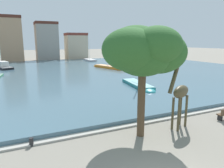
{
  "coord_description": "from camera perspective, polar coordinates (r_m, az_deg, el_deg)",
  "views": [
    {
      "loc": [
        -5.12,
        -5.56,
        5.88
      ],
      "look_at": [
        2.38,
        10.76,
        2.2
      ],
      "focal_mm": 33.55,
      "sensor_mm": 36.0,
      "label": 1
    }
  ],
  "objects": [
    {
      "name": "harbor_water",
      "position": [
        39.21,
        -16.94,
        2.73
      ],
      "size": [
        82.51,
        52.26,
        0.39
      ],
      "primitive_type": "cube",
      "color": "#476675",
      "rests_on": "ground"
    },
    {
      "name": "quay_edge_coping",
      "position": [
        14.35,
        -1.59,
        -12.35
      ],
      "size": [
        82.51,
        0.5,
        0.12
      ],
      "primitive_type": "cube",
      "color": "#ADA89E",
      "rests_on": "ground"
    },
    {
      "name": "giraffe_statue",
      "position": [
        14.65,
        18.01,
        -2.44
      ],
      "size": [
        2.68,
        1.44,
        4.85
      ],
      "color": "#4C4228",
      "rests_on": "ground"
    },
    {
      "name": "sailboat_orange",
      "position": [
        44.06,
        -1.33,
        4.5
      ],
      "size": [
        4.1,
        9.62,
        6.67
      ],
      "color": "orange",
      "rests_on": "ground"
    },
    {
      "name": "sailboat_teal",
      "position": [
        25.94,
        7.5,
        -0.68
      ],
      "size": [
        2.58,
        7.4,
        7.28
      ],
      "color": "teal",
      "rests_on": "ground"
    },
    {
      "name": "sailboat_black",
      "position": [
        49.48,
        -27.84,
        4.11
      ],
      "size": [
        4.64,
        9.02,
        5.88
      ],
      "color": "black",
      "rests_on": "ground"
    },
    {
      "name": "sailboat_grey",
      "position": [
        61.98,
        -6.24,
        6.43
      ],
      "size": [
        2.5,
        7.47,
        6.32
      ],
      "color": "#939399",
      "rests_on": "ground"
    },
    {
      "name": "shade_tree",
      "position": [
        12.7,
        8.67,
        9.05
      ],
      "size": [
        5.39,
        5.11,
        6.86
      ],
      "color": "brown",
      "rests_on": "ground"
    },
    {
      "name": "mooring_bollard",
      "position": [
        13.19,
        -21.12,
        -14.51
      ],
      "size": [
        0.24,
        0.24,
        0.5
      ],
      "primitive_type": "cylinder",
      "color": "#232326",
      "rests_on": "ground"
    },
    {
      "name": "townhouse_corner_house",
      "position": [
        66.99,
        -25.72,
        10.9
      ],
      "size": [
        5.88,
        8.09,
        12.78
      ],
      "color": "tan",
      "rests_on": "ground"
    },
    {
      "name": "townhouse_narrow_midrow",
      "position": [
        68.94,
        -17.36,
        11.02
      ],
      "size": [
        6.57,
        6.26,
        11.64
      ],
      "color": "gray",
      "rests_on": "ground"
    },
    {
      "name": "townhouse_tall_gabled",
      "position": [
        70.52,
        -9.78,
        10.09
      ],
      "size": [
        6.57,
        5.84,
        8.5
      ],
      "color": "#C6B293",
      "rests_on": "ground"
    }
  ]
}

